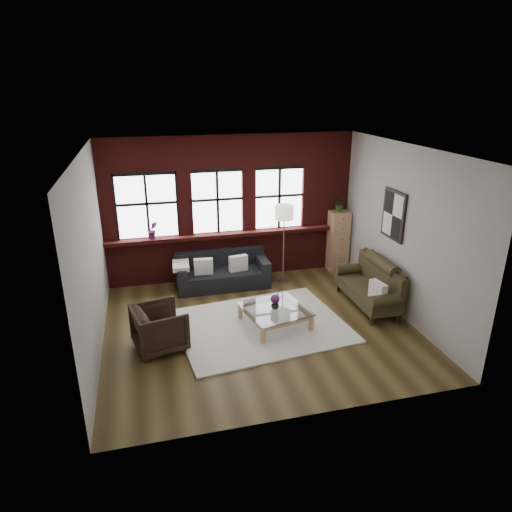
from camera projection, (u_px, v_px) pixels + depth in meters
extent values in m
plane|color=#3F3017|center=(259.00, 326.00, 8.40)|extent=(5.50, 5.50, 0.00)
plane|color=white|center=(259.00, 149.00, 7.26)|extent=(5.50, 5.50, 0.00)
plane|color=#A7A39B|center=(231.00, 208.00, 10.10)|extent=(5.50, 0.00, 5.50)
plane|color=#A7A39B|center=(310.00, 310.00, 5.57)|extent=(5.50, 0.00, 5.50)
plane|color=#A7A39B|center=(91.00, 258.00, 7.20)|extent=(0.00, 5.00, 5.00)
plane|color=#A7A39B|center=(402.00, 232.00, 8.46)|extent=(0.00, 5.00, 5.00)
cube|color=#571514|center=(232.00, 234.00, 10.16)|extent=(5.50, 0.30, 0.08)
cube|color=silver|center=(261.00, 325.00, 8.39)|extent=(3.22, 2.66, 0.03)
cube|color=white|center=(203.00, 266.00, 9.66)|extent=(0.41, 0.17, 0.34)
cube|color=white|center=(238.00, 263.00, 9.84)|extent=(0.42, 0.21, 0.34)
cube|color=white|center=(378.00, 291.00, 8.47)|extent=(0.20, 0.40, 0.34)
imported|color=black|center=(160.00, 328.00, 7.58)|extent=(0.99, 0.97, 0.75)
imported|color=#B2B2B2|center=(275.00, 305.00, 8.26)|extent=(0.15, 0.15, 0.16)
sphere|color=#62256C|center=(275.00, 299.00, 8.22)|extent=(0.17, 0.17, 0.17)
cube|color=tan|center=(337.00, 240.00, 10.74)|extent=(0.44, 0.44, 1.43)
imported|color=#2D5923|center=(340.00, 204.00, 10.43)|extent=(0.31, 0.27, 0.32)
imported|color=#62256C|center=(153.00, 230.00, 9.65)|extent=(0.24, 0.21, 0.39)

